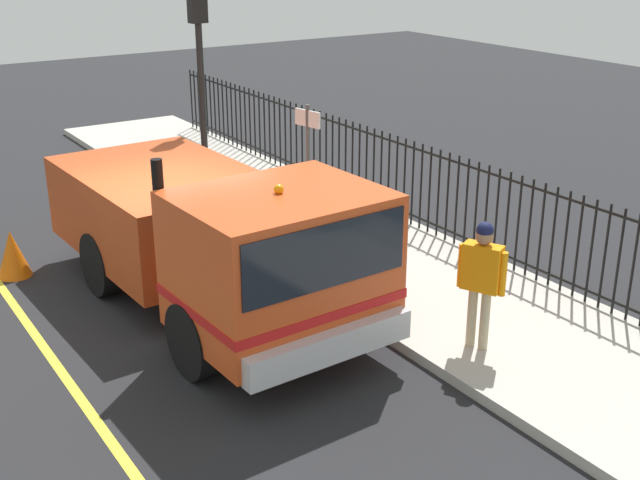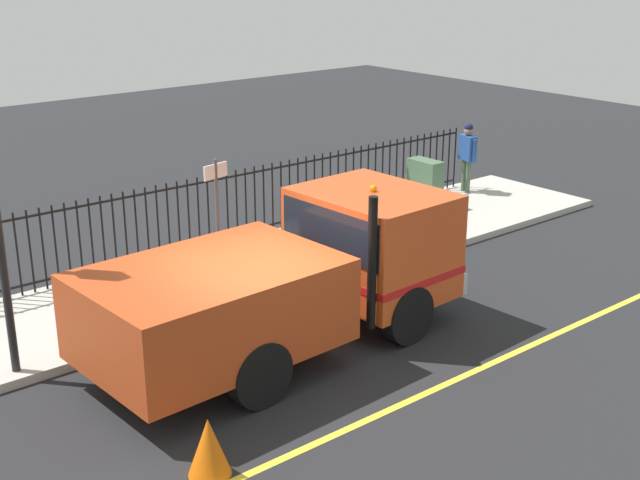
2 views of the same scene
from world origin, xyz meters
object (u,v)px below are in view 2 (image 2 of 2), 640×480
Objects in this scene: worker_standing at (348,208)px; pedestrian_distant at (467,150)px; street_sign at (217,218)px; traffic_cone at (209,447)px; utility_cabinet at (425,183)px; work_truck at (302,270)px.

pedestrian_distant is (1.74, -5.46, 0.03)m from worker_standing.
street_sign is (-0.45, 3.25, 0.57)m from worker_standing.
utility_cabinet is at bearing -59.15° from traffic_cone.
worker_standing is 5.73m from pedestrian_distant.
utility_cabinet is at bearing -69.22° from pedestrian_distant.
utility_cabinet is at bearing -74.14° from street_sign.
pedestrian_distant is 0.67× the size of street_sign.
worker_standing is 7.30m from traffic_cone.
work_truck is 3.62× the size of pedestrian_distant.
work_truck reaches higher than utility_cabinet.
street_sign reaches higher than worker_standing.
traffic_cone is (-4.23, 5.90, -0.80)m from worker_standing.
street_sign is (3.78, -2.65, 1.37)m from traffic_cone.
work_truck is 1.83m from street_sign.
street_sign reaches higher than work_truck.
utility_cabinet is 0.43× the size of street_sign.
utility_cabinet is 7.38m from street_sign.
work_truck is at bearing 11.80° from worker_standing.
utility_cabinet is at bearing 116.95° from work_truck.
pedestrian_distant is 1.56× the size of utility_cabinet.
pedestrian_distant is at bearing -83.47° from utility_cabinet.
worker_standing is at bearing 124.95° from work_truck.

